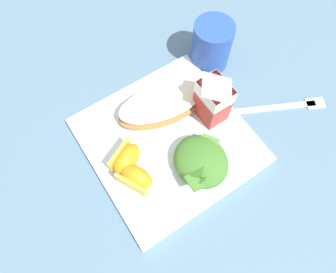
# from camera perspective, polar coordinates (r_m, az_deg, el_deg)

# --- Properties ---
(ground) EXTENTS (3.00, 3.00, 0.00)m
(ground) POSITION_cam_1_polar(r_m,az_deg,el_deg) (0.56, 0.00, -1.09)
(ground) COLOR slate
(white_plate) EXTENTS (0.28, 0.28, 0.02)m
(white_plate) POSITION_cam_1_polar(r_m,az_deg,el_deg) (0.56, 0.00, -0.77)
(white_plate) COLOR silver
(white_plate) RESTS_ON ground
(cheesy_pizza_bread) EXTENTS (0.11, 0.18, 0.04)m
(cheesy_pizza_bread) POSITION_cam_1_polar(r_m,az_deg,el_deg) (0.56, -1.17, 5.95)
(cheesy_pizza_bread) COLOR #A87038
(cheesy_pizza_bread) RESTS_ON white_plate
(green_salad_pile) EXTENTS (0.10, 0.09, 0.05)m
(green_salad_pile) POSITION_cam_1_polar(r_m,az_deg,el_deg) (0.51, 6.30, -4.70)
(green_salad_pile) COLOR #3D7028
(green_salad_pile) RESTS_ON white_plate
(milk_carton) EXTENTS (0.06, 0.04, 0.11)m
(milk_carton) POSITION_cam_1_polar(r_m,az_deg,el_deg) (0.53, 8.77, 7.36)
(milk_carton) COLOR #B7332D
(milk_carton) RESTS_ON white_plate
(orange_wedge_front) EXTENTS (0.06, 0.07, 0.04)m
(orange_wedge_front) POSITION_cam_1_polar(r_m,az_deg,el_deg) (0.52, -7.92, -4.22)
(orange_wedge_front) COLOR orange
(orange_wedge_front) RESTS_ON white_plate
(orange_wedge_middle) EXTENTS (0.07, 0.06, 0.04)m
(orange_wedge_middle) POSITION_cam_1_polar(r_m,az_deg,el_deg) (0.50, -6.18, -7.85)
(orange_wedge_middle) COLOR orange
(orange_wedge_middle) RESTS_ON white_plate
(metal_fork) EXTENTS (0.10, 0.18, 0.01)m
(metal_fork) POSITION_cam_1_polar(r_m,az_deg,el_deg) (0.64, 21.58, 5.41)
(metal_fork) COLOR silver
(metal_fork) RESTS_ON ground
(drinking_blue_cup) EXTENTS (0.08, 0.08, 0.10)m
(drinking_blue_cup) POSITION_cam_1_polar(r_m,az_deg,el_deg) (0.63, 8.26, 16.80)
(drinking_blue_cup) COLOR #284CA3
(drinking_blue_cup) RESTS_ON ground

